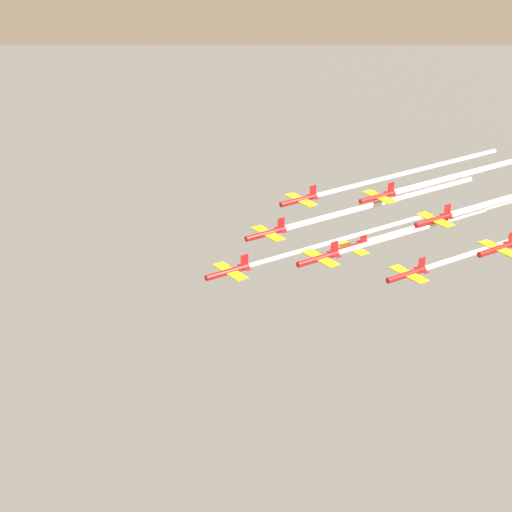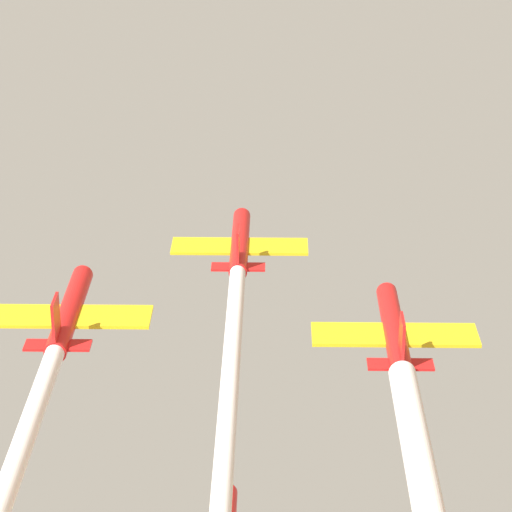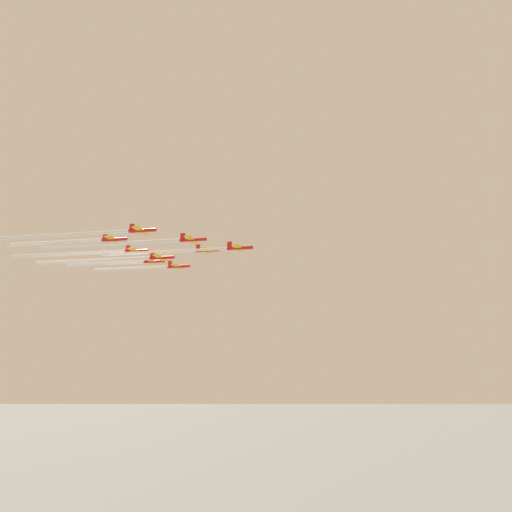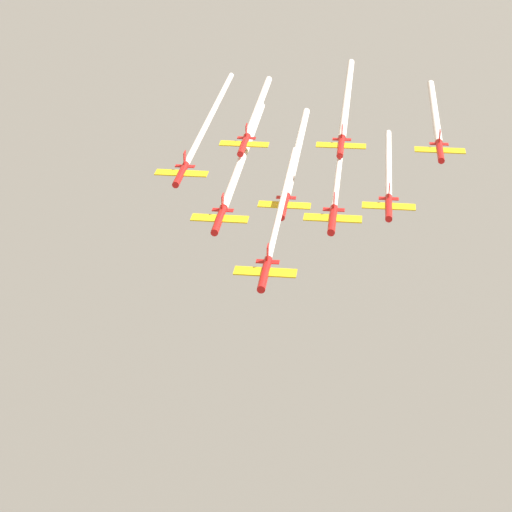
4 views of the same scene
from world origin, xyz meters
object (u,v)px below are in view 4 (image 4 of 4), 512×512
jet_0 (265,272)px  jet_8 (244,144)px  jet_1 (333,219)px  jet_3 (389,206)px  jet_6 (440,150)px  jet_7 (341,146)px  jet_4 (284,205)px  jet_5 (181,173)px  jet_2 (219,219)px

jet_0 → jet_8: size_ratio=1.00×
jet_0 → jet_1: size_ratio=1.00×
jet_3 → jet_8: jet_8 is taller
jet_1 → jet_6: 31.91m
jet_6 → jet_8: 32.34m
jet_7 → jet_8: size_ratio=1.00×
jet_4 → jet_8: jet_8 is taller
jet_3 → jet_4: (13.29, 9.21, -0.63)m
jet_4 → jet_8: (14.48, -6.69, 4.86)m
jet_0 → jet_6: bearing=-120.5°
jet_3 → jet_1: bearing=59.5°
jet_4 → jet_7: 16.80m
jet_1 → jet_7: (15.66, -22.59, 1.04)m
jet_5 → jet_4: bearing=180.0°
jet_1 → jet_4: bearing=-59.5°
jet_7 → jet_4: bearing=59.5°
jet_0 → jet_1: jet_1 is taller
jet_0 → jet_5: size_ratio=1.00×
jet_2 → jet_5: (14.48, -6.69, 1.25)m
jet_4 → jet_6: 28.35m
jet_5 → jet_3: bearing=180.0°
jet_0 → jet_2: jet_2 is taller
jet_1 → jet_0: bearing=59.5°
jet_7 → jet_6: bearing=180.0°
jet_5 → jet_8: bearing=-120.5°
jet_6 → jet_8: (26.58, 18.43, -0.28)m
jet_2 → jet_0: bearing=120.5°
jet_0 → jet_8: bearing=-78.9°
jet_0 → jet_2: 15.99m
jet_4 → jet_5: (13.29, 9.21, 4.60)m
jet_5 → jet_8: jet_8 is taller
jet_3 → jet_4: jet_3 is taller
jet_3 → jet_2: bearing=29.5°
jet_8 → jet_3: bearing=150.5°
jet_6 → jet_8: bearing=-0.0°
jet_5 → jet_7: 27.89m
jet_2 → jet_8: size_ratio=1.00×
jet_8 → jet_5: bearing=59.5°
jet_0 → jet_6: (3.56, -47.71, 2.98)m
jet_6 → jet_7: bearing=-0.0°
jet_0 → jet_2: bearing=-59.5°
jet_2 → jet_7: jet_7 is taller
jet_1 → jet_3: 16.35m
jet_2 → jet_4: size_ratio=1.00×
jet_1 → jet_2: (13.29, 9.21, -0.88)m
jet_0 → jet_2: size_ratio=1.00×
jet_7 → jet_3: bearing=120.5°
jet_0 → jet_7: size_ratio=1.00×
jet_4 → jet_7: bearing=-120.5°
jet_4 → jet_0: bearing=90.0°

